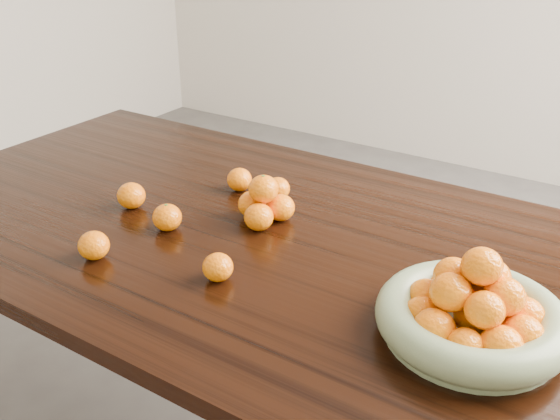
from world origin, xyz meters
The scene contains 9 objects.
dining_table centered at (0.00, 0.00, 0.66)m, with size 2.00×1.00×0.75m.
fruit_bowl centered at (0.50, -0.12, 0.80)m, with size 0.33×0.33×0.17m.
orange_pyramid centered at (-0.05, 0.04, 0.80)m, with size 0.14×0.14×0.12m.
loose_orange_0 centered at (-0.21, -0.11, 0.78)m, with size 0.07×0.07×0.06m, color orange.
loose_orange_1 centered at (-0.26, -0.29, 0.78)m, with size 0.07×0.07×0.06m, color orange.
loose_orange_2 centered at (0.02, -0.22, 0.78)m, with size 0.06×0.06×0.06m, color orange.
loose_orange_3 centered at (-0.37, -0.07, 0.78)m, with size 0.07×0.07×0.07m, color orange.
loose_orange_4 centered at (-0.21, 0.16, 0.78)m, with size 0.07×0.07×0.06m, color orange.
loose_orange_5 centered at (-0.09, 0.17, 0.78)m, with size 0.06×0.06×0.06m, color orange.
Camera 1 is at (0.70, -1.05, 1.43)m, focal length 40.00 mm.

